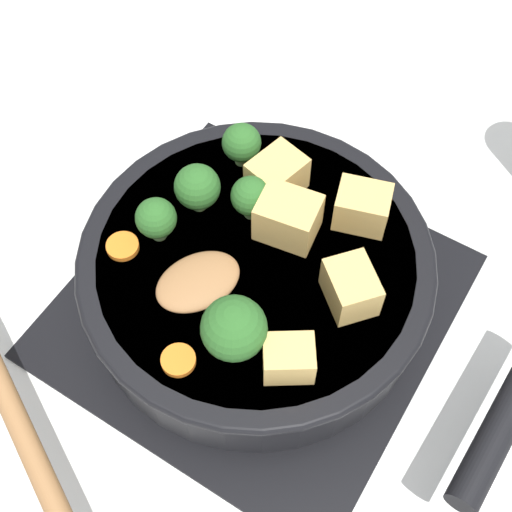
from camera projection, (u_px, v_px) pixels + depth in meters
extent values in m
plane|color=silver|center=(256.00, 306.00, 0.63)|extent=(2.40, 2.40, 0.00)
cube|color=black|center=(256.00, 304.00, 0.63)|extent=(0.31, 0.31, 0.01)
torus|color=black|center=(256.00, 295.00, 0.62)|extent=(0.24, 0.24, 0.01)
cube|color=black|center=(256.00, 295.00, 0.62)|extent=(0.01, 0.23, 0.01)
cube|color=black|center=(256.00, 295.00, 0.62)|extent=(0.23, 0.01, 0.01)
cylinder|color=black|center=(256.00, 275.00, 0.59)|extent=(0.28, 0.28, 0.06)
cylinder|color=brown|center=(256.00, 272.00, 0.58)|extent=(0.25, 0.25, 0.05)
torus|color=black|center=(256.00, 259.00, 0.56)|extent=(0.29, 0.29, 0.01)
cylinder|color=black|center=(508.00, 412.00, 0.51)|extent=(0.03, 0.16, 0.02)
ellipsoid|color=olive|center=(198.00, 281.00, 0.54)|extent=(0.07, 0.08, 0.01)
cylinder|color=olive|center=(1.00, 384.00, 0.50)|extent=(0.23, 0.12, 0.02)
cube|color=tan|center=(362.00, 207.00, 0.57)|extent=(0.05, 0.04, 0.03)
cube|color=tan|center=(288.00, 217.00, 0.56)|extent=(0.05, 0.04, 0.04)
cube|color=tan|center=(351.00, 288.00, 0.53)|extent=(0.05, 0.05, 0.03)
cube|color=tan|center=(277.00, 176.00, 0.58)|extent=(0.04, 0.05, 0.03)
cube|color=tan|center=(289.00, 358.00, 0.50)|extent=(0.05, 0.04, 0.03)
cylinder|color=#709956|center=(159.00, 231.00, 0.57)|extent=(0.01, 0.01, 0.01)
sphere|color=#285B23|center=(156.00, 218.00, 0.55)|extent=(0.03, 0.03, 0.03)
cylinder|color=#709956|center=(235.00, 343.00, 0.51)|extent=(0.01, 0.01, 0.01)
sphere|color=#285B23|center=(234.00, 328.00, 0.49)|extent=(0.05, 0.05, 0.05)
cylinder|color=#709956|center=(251.00, 209.00, 0.58)|extent=(0.01, 0.01, 0.01)
sphere|color=#285B23|center=(251.00, 196.00, 0.56)|extent=(0.03, 0.03, 0.03)
cylinder|color=#709956|center=(199.00, 202.00, 0.58)|extent=(0.01, 0.01, 0.01)
sphere|color=#285B23|center=(197.00, 187.00, 0.56)|extent=(0.04, 0.04, 0.04)
cylinder|color=#709956|center=(242.00, 157.00, 0.61)|extent=(0.01, 0.01, 0.01)
sphere|color=#285B23|center=(242.00, 143.00, 0.59)|extent=(0.03, 0.03, 0.03)
cylinder|color=orange|center=(180.00, 361.00, 0.51)|extent=(0.03, 0.03, 0.01)
cylinder|color=orange|center=(123.00, 246.00, 0.56)|extent=(0.03, 0.03, 0.01)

